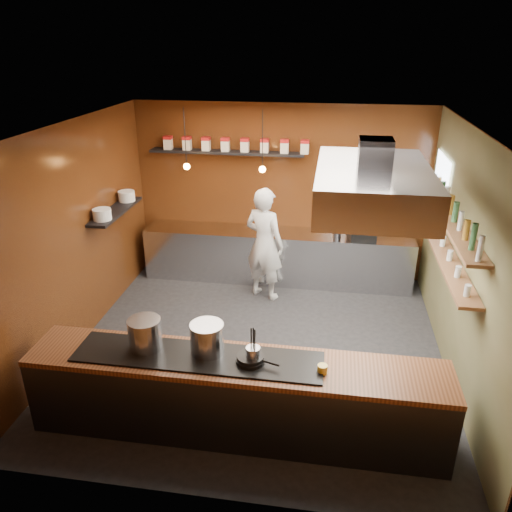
% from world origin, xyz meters
% --- Properties ---
extents(floor, '(5.00, 5.00, 0.00)m').
position_xyz_m(floor, '(0.00, 0.00, 0.00)').
color(floor, black).
rests_on(floor, ground).
extents(back_wall, '(5.00, 0.00, 5.00)m').
position_xyz_m(back_wall, '(0.00, 2.50, 1.50)').
color(back_wall, '#3E190B').
rests_on(back_wall, ground).
extents(left_wall, '(0.00, 5.00, 5.00)m').
position_xyz_m(left_wall, '(-2.50, 0.00, 1.50)').
color(left_wall, '#3E190B').
rests_on(left_wall, ground).
extents(right_wall, '(0.00, 5.00, 5.00)m').
position_xyz_m(right_wall, '(2.50, 0.00, 1.50)').
color(right_wall, brown).
rests_on(right_wall, ground).
extents(ceiling, '(5.00, 5.00, 0.00)m').
position_xyz_m(ceiling, '(0.00, 0.00, 3.00)').
color(ceiling, silver).
rests_on(ceiling, back_wall).
extents(window_pane, '(0.00, 1.00, 1.00)m').
position_xyz_m(window_pane, '(2.45, 1.70, 1.90)').
color(window_pane, white).
rests_on(window_pane, right_wall).
extents(prep_counter, '(4.60, 0.65, 0.90)m').
position_xyz_m(prep_counter, '(0.00, 2.17, 0.45)').
color(prep_counter, silver).
rests_on(prep_counter, floor).
extents(pass_counter, '(4.40, 0.72, 0.94)m').
position_xyz_m(pass_counter, '(-0.00, -1.60, 0.47)').
color(pass_counter, '#38383D').
rests_on(pass_counter, floor).
extents(tin_shelf, '(2.60, 0.26, 0.04)m').
position_xyz_m(tin_shelf, '(-0.90, 2.36, 2.20)').
color(tin_shelf, black).
rests_on(tin_shelf, back_wall).
extents(plate_shelf, '(0.30, 1.40, 0.04)m').
position_xyz_m(plate_shelf, '(-2.34, 1.00, 1.55)').
color(plate_shelf, black).
rests_on(plate_shelf, left_wall).
extents(bottle_shelf_upper, '(0.26, 2.80, 0.04)m').
position_xyz_m(bottle_shelf_upper, '(2.34, 0.30, 1.92)').
color(bottle_shelf_upper, brown).
rests_on(bottle_shelf_upper, right_wall).
extents(bottle_shelf_lower, '(0.26, 2.80, 0.04)m').
position_xyz_m(bottle_shelf_lower, '(2.34, 0.30, 1.45)').
color(bottle_shelf_lower, brown).
rests_on(bottle_shelf_lower, right_wall).
extents(extractor_hood, '(1.20, 2.00, 0.72)m').
position_xyz_m(extractor_hood, '(1.30, -0.40, 2.51)').
color(extractor_hood, '#38383D').
rests_on(extractor_hood, ceiling).
extents(pendant_left, '(0.10, 0.10, 0.95)m').
position_xyz_m(pendant_left, '(-1.40, 1.70, 2.15)').
color(pendant_left, black).
rests_on(pendant_left, ceiling).
extents(pendant_right, '(0.10, 0.10, 0.95)m').
position_xyz_m(pendant_right, '(-0.20, 1.70, 2.15)').
color(pendant_right, black).
rests_on(pendant_right, ceiling).
extents(storage_tins, '(2.43, 0.13, 0.22)m').
position_xyz_m(storage_tins, '(-0.75, 2.36, 2.33)').
color(storage_tins, beige).
rests_on(storage_tins, tin_shelf).
extents(plate_stacks, '(0.26, 1.16, 0.16)m').
position_xyz_m(plate_stacks, '(-2.34, 1.00, 1.65)').
color(plate_stacks, white).
rests_on(plate_stacks, plate_shelf).
extents(bottles, '(0.06, 2.66, 0.24)m').
position_xyz_m(bottles, '(2.34, 0.30, 2.06)').
color(bottles, silver).
rests_on(bottles, bottle_shelf_upper).
extents(wine_glasses, '(0.07, 2.37, 0.13)m').
position_xyz_m(wine_glasses, '(2.34, 0.30, 1.53)').
color(wine_glasses, silver).
rests_on(wine_glasses, bottle_shelf_lower).
extents(stockpot_large, '(0.41, 0.41, 0.34)m').
position_xyz_m(stockpot_large, '(-0.98, -1.54, 1.11)').
color(stockpot_large, silver).
rests_on(stockpot_large, pass_counter).
extents(stockpot_small, '(0.47, 0.47, 0.33)m').
position_xyz_m(stockpot_small, '(-0.31, -1.51, 1.11)').
color(stockpot_small, '#B7BABF').
rests_on(stockpot_small, pass_counter).
extents(utensil_crock, '(0.16, 0.16, 0.19)m').
position_xyz_m(utensil_crock, '(0.19, -1.64, 1.03)').
color(utensil_crock, '#B0B3B7').
rests_on(utensil_crock, pass_counter).
extents(frying_pan, '(0.46, 0.30, 0.07)m').
position_xyz_m(frying_pan, '(0.16, -1.62, 0.98)').
color(frying_pan, black).
rests_on(frying_pan, pass_counter).
extents(butter_jar, '(0.13, 0.13, 0.09)m').
position_xyz_m(butter_jar, '(0.89, -1.66, 0.96)').
color(butter_jar, gold).
rests_on(butter_jar, pass_counter).
extents(espresso_machine, '(0.47, 0.45, 0.42)m').
position_xyz_m(espresso_machine, '(1.41, 2.10, 1.11)').
color(espresso_machine, black).
rests_on(espresso_machine, prep_counter).
extents(chef, '(0.80, 0.69, 1.86)m').
position_xyz_m(chef, '(-0.14, 1.54, 0.93)').
color(chef, white).
rests_on(chef, floor).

